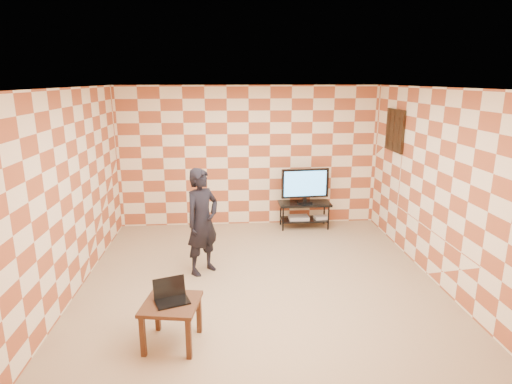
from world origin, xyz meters
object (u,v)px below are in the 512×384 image
person (202,222)px  tv (305,184)px  tv_stand (304,209)px  side_table (171,310)px

person → tv: bearing=0.4°
tv_stand → tv: size_ratio=1.08×
tv_stand → tv: 0.50m
tv_stand → person: 2.66m
tv_stand → person: (-1.86, -1.86, 0.43)m
tv_stand → person: size_ratio=0.63×
side_table → person: 1.85m
side_table → person: size_ratio=0.42×
tv_stand → side_table: same height
side_table → tv_stand: bearing=59.9°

